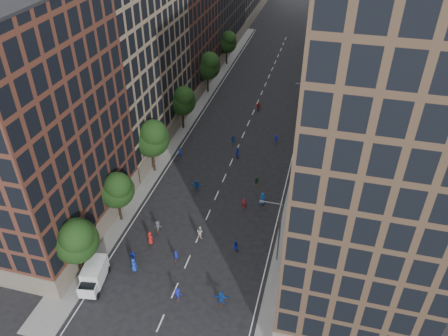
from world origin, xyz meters
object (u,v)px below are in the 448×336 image
streetlamp_far (307,105)px  skater_0 (134,265)px  skater_2 (235,247)px  streetlamp_near (278,229)px  skater_1 (176,256)px  cargo_van (94,275)px

streetlamp_far → skater_0: size_ratio=4.81×
streetlamp_far → skater_2: size_ratio=5.56×
streetlamp_near → skater_1: (-11.78, -3.08, -4.40)m
streetlamp_near → skater_0: 17.64m
skater_2 → skater_0: bearing=29.4°
skater_2 → streetlamp_far: bearing=-98.8°
streetlamp_far → skater_2: 33.41m
streetlamp_near → streetlamp_far: 33.00m
streetlamp_near → skater_1: size_ratio=5.92×
streetlamp_far → cargo_van: (-19.69, -41.89, -3.81)m
skater_2 → cargo_van: bearing=32.1°
streetlamp_far → skater_2: (-5.07, -32.74, -4.35)m
cargo_van → skater_0: bearing=30.3°
cargo_van → skater_2: 17.26m
streetlamp_far → cargo_van: size_ratio=1.77×
cargo_van → skater_1: cargo_van is taller
cargo_van → streetlamp_far: bearing=55.9°
streetlamp_near → skater_1: 12.94m
streetlamp_far → skater_1: 38.21m
streetlamp_near → skater_2: size_ratio=5.56×
skater_2 → streetlamp_near: bearing=177.0°
skater_0 → skater_2: bearing=-135.2°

